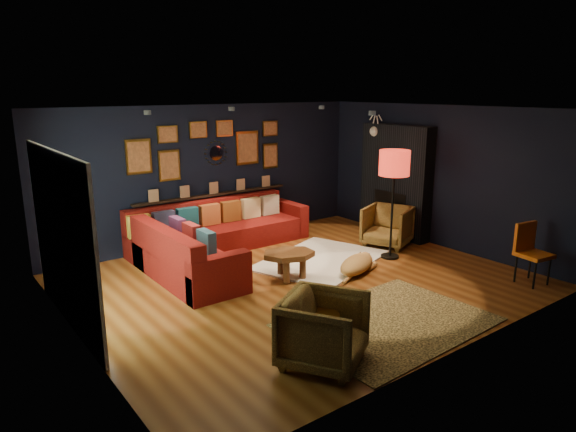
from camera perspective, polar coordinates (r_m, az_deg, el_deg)
floor at (r=7.97m, az=1.40°, el=-7.25°), size 6.50×6.50×0.00m
room_walls at (r=7.54m, az=1.47°, el=4.10°), size 6.50×6.50×6.50m
sectional at (r=8.99m, az=-8.87°, el=-2.74°), size 3.41×2.69×0.86m
ledge at (r=9.87m, az=-8.26°, el=2.37°), size 3.20×0.12×0.04m
gallery_wall at (r=9.75m, az=-8.61°, el=7.51°), size 3.15×0.04×1.02m
sunburst_mirror at (r=9.82m, az=-8.02°, el=6.94°), size 0.47×0.16×0.47m
fireplace at (r=10.39m, az=11.83°, el=3.38°), size 0.31×1.60×2.20m
deer_head at (r=10.62m, az=10.23°, el=9.30°), size 0.50×0.28×0.45m
sliding_door at (r=6.81m, az=-23.74°, el=-2.46°), size 0.06×2.80×2.20m
ceiling_spots at (r=8.07m, az=-2.08°, el=11.67°), size 3.30×2.50×0.06m
shag_rug at (r=8.88m, az=3.67°, el=-4.90°), size 2.59×2.23×0.03m
leopard_rug at (r=6.77m, az=11.11°, el=-11.50°), size 2.58×1.88×0.01m
coffee_table at (r=7.93m, az=0.09°, el=-4.57°), size 1.00×0.89×0.42m
pouf at (r=7.72m, az=-7.02°, el=-6.35°), size 0.57×0.57×0.37m
armchair_left at (r=5.59m, az=3.99°, el=-12.22°), size 1.11×1.09×0.85m
armchair_right at (r=9.78m, az=11.00°, el=-0.90°), size 1.01×1.03×0.83m
gold_stool at (r=5.84m, az=3.82°, el=-13.01°), size 0.39×0.39×0.48m
orange_chair at (r=8.58m, az=25.30°, el=-3.22°), size 0.50×0.50×0.92m
floor_lamp at (r=8.84m, az=11.73°, el=5.34°), size 0.52×0.52×1.88m
dog at (r=8.28m, az=7.66°, el=-4.98°), size 1.38×1.03×0.39m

